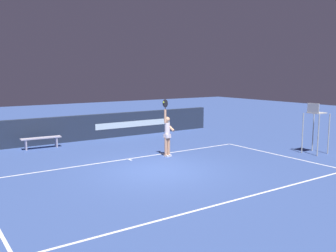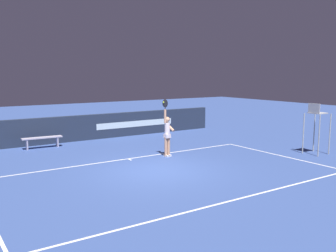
{
  "view_description": "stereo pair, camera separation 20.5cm",
  "coord_description": "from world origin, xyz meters",
  "px_view_note": "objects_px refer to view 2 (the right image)",
  "views": [
    {
      "loc": [
        -6.86,
        -10.74,
        3.42
      ],
      "look_at": [
        1.71,
        1.78,
        1.24
      ],
      "focal_mm": 39.43,
      "sensor_mm": 36.0,
      "label": 1
    },
    {
      "loc": [
        -6.69,
        -10.85,
        3.42
      ],
      "look_at": [
        1.71,
        1.78,
        1.24
      ],
      "focal_mm": 39.43,
      "sensor_mm": 36.0,
      "label": 2
    }
  ],
  "objects_px": {
    "tennis_player": "(167,133)",
    "courtside_bench_near": "(42,140)",
    "tennis_ball": "(163,102)",
    "umpire_chair": "(316,121)"
  },
  "relations": [
    {
      "from": "tennis_player",
      "to": "courtside_bench_near",
      "type": "height_order",
      "value": "tennis_player"
    },
    {
      "from": "tennis_player",
      "to": "tennis_ball",
      "type": "xyz_separation_m",
      "value": [
        -0.22,
        -0.07,
        1.27
      ]
    },
    {
      "from": "courtside_bench_near",
      "to": "tennis_ball",
      "type": "bearing_deg",
      "value": -52.22
    },
    {
      "from": "tennis_player",
      "to": "umpire_chair",
      "type": "bearing_deg",
      "value": -29.39
    },
    {
      "from": "umpire_chair",
      "to": "tennis_ball",
      "type": "bearing_deg",
      "value": 152.11
    },
    {
      "from": "tennis_ball",
      "to": "tennis_player",
      "type": "bearing_deg",
      "value": 17.07
    },
    {
      "from": "tennis_ball",
      "to": "umpire_chair",
      "type": "relative_size",
      "value": 0.03
    },
    {
      "from": "tennis_player",
      "to": "umpire_chair",
      "type": "relative_size",
      "value": 1.1
    },
    {
      "from": "tennis_player",
      "to": "courtside_bench_near",
      "type": "xyz_separation_m",
      "value": [
        -3.85,
        4.61,
        -0.59
      ]
    },
    {
      "from": "tennis_player",
      "to": "courtside_bench_near",
      "type": "distance_m",
      "value": 6.03
    }
  ]
}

